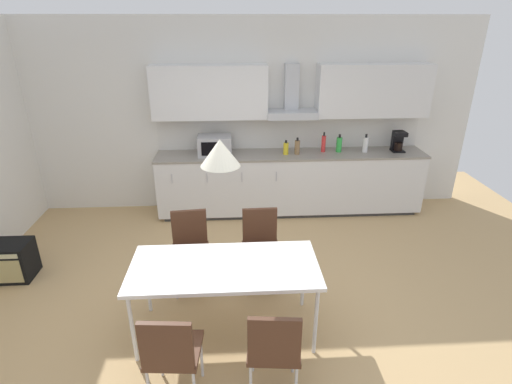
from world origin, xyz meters
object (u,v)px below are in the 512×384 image
(bottle_brown, at_px, (297,147))
(guitar_amp, at_px, (9,261))
(chair_far_left, at_px, (190,242))
(microwave, at_px, (215,145))
(coffee_maker, at_px, (398,141))
(chair_near_right, at_px, (274,346))
(bottle_white, at_px, (365,144))
(bottle_red, at_px, (324,143))
(bottle_yellow, at_px, (286,148))
(pendant_lamp, at_px, (220,153))
(bottle_green, at_px, (339,144))
(dining_table, at_px, (225,270))
(chair_far_right, at_px, (260,240))
(chair_near_left, at_px, (171,350))

(bottle_brown, relative_size, guitar_amp, 0.47)
(bottle_brown, relative_size, chair_far_left, 0.28)
(microwave, distance_m, coffee_maker, 2.72)
(coffee_maker, bearing_deg, chair_near_right, -123.01)
(bottle_white, distance_m, bottle_red, 0.62)
(bottle_yellow, xyz_separation_m, chair_near_right, (-0.49, -3.29, -0.50))
(coffee_maker, relative_size, pendant_lamp, 0.94)
(bottle_green, height_order, dining_table, bottle_green)
(dining_table, bearing_deg, chair_far_left, 116.81)
(bottle_green, relative_size, pendant_lamp, 0.83)
(bottle_yellow, bearing_deg, bottle_red, 9.03)
(bottle_white, height_order, chair_far_right, bottle_white)
(chair_far_left, bearing_deg, chair_near_left, -89.95)
(chair_far_right, height_order, guitar_amp, chair_far_right)
(coffee_maker, distance_m, chair_far_left, 3.50)
(chair_near_right, bearing_deg, bottle_red, 72.50)
(microwave, distance_m, bottle_green, 1.83)
(bottle_red, xyz_separation_m, dining_table, (-1.44, -2.61, -0.37))
(guitar_amp, bearing_deg, chair_far_right, -4.85)
(coffee_maker, xyz_separation_m, bottle_white, (-0.50, -0.03, -0.03))
(chair_near_right, distance_m, pendant_lamp, 1.52)
(bottle_red, distance_m, dining_table, 3.00)
(chair_far_left, bearing_deg, pendant_lamp, -63.19)
(bottle_brown, bearing_deg, guitar_amp, -156.81)
(bottle_white, bearing_deg, microwave, -179.98)
(chair_near_right, distance_m, chair_far_right, 1.54)
(chair_near_right, height_order, chair_far_left, same)
(bottle_green, height_order, chair_near_right, bottle_green)
(coffee_maker, height_order, chair_far_right, coffee_maker)
(chair_far_left, bearing_deg, chair_near_right, -63.67)
(chair_far_right, bearing_deg, bottle_brown, 69.56)
(bottle_brown, bearing_deg, bottle_red, 12.51)
(dining_table, bearing_deg, coffee_maker, 45.41)
(bottle_green, distance_m, chair_near_right, 3.64)
(bottle_yellow, xyz_separation_m, pendant_lamp, (-0.87, -2.52, 0.76))
(bottle_red, distance_m, chair_near_right, 3.58)
(microwave, relative_size, chair_near_right, 0.55)
(chair_near_left, bearing_deg, pendant_lamp, 63.28)
(chair_near_right, bearing_deg, dining_table, 115.85)
(dining_table, distance_m, chair_near_left, 0.87)
(dining_table, distance_m, chair_far_right, 0.87)
(microwave, relative_size, bottle_brown, 1.95)
(guitar_amp, bearing_deg, bottle_green, 20.85)
(microwave, xyz_separation_m, coffee_maker, (2.72, 0.03, 0.01))
(chair_near_left, height_order, chair_far_left, same)
(chair_near_right, height_order, chair_far_right, same)
(microwave, xyz_separation_m, chair_near_left, (-0.22, -3.33, -0.55))
(coffee_maker, distance_m, bottle_green, 0.89)
(microwave, bearing_deg, pendant_lamp, -86.35)
(bottle_brown, distance_m, dining_table, 2.75)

